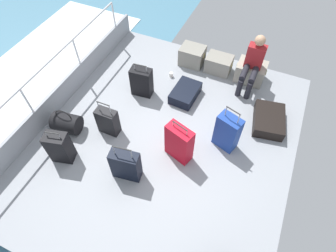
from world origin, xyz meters
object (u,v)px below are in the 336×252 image
cargo_crate_0 (192,56)px  cargo_crate_2 (251,72)px  suitcase_2 (227,132)px  paper_cup (171,75)px  suitcase_0 (108,121)px  suitcase_6 (269,120)px  suitcase_5 (185,93)px  suitcase_1 (142,82)px  suitcase_3 (60,147)px  suitcase_4 (126,165)px  suitcase_7 (179,143)px  passenger_seated (253,63)px  cargo_crate_1 (219,64)px  duffel_bag (67,123)px

cargo_crate_0 → cargo_crate_2: (1.29, 0.02, -0.01)m
suitcase_2 → paper_cup: bearing=142.1°
suitcase_0 → suitcase_2: 2.07m
suitcase_2 → suitcase_6: 1.00m
suitcase_2 → suitcase_5: suitcase_2 is taller
cargo_crate_0 → suitcase_1: bearing=-114.6°
suitcase_3 → paper_cup: bearing=71.4°
cargo_crate_2 → suitcase_4: 3.27m
suitcase_7 → suitcase_0: bearing=-178.6°
suitcase_1 → paper_cup: (0.34, 0.67, -0.25)m
passenger_seated → suitcase_0: passenger_seated is taller
cargo_crate_2 → suitcase_7: suitcase_7 is taller
suitcase_0 → suitcase_2: suitcase_2 is taller
suitcase_3 → suitcase_5: (1.35, 2.14, -0.20)m
suitcase_5 → cargo_crate_2: bearing=44.8°
suitcase_2 → passenger_seated: bearing=90.5°
suitcase_1 → suitcase_4: (0.62, -1.74, -0.00)m
cargo_crate_1 → suitcase_7: bearing=-88.9°
cargo_crate_0 → suitcase_2: size_ratio=0.59×
suitcase_0 → duffel_bag: suitcase_0 is taller
suitcase_0 → suitcase_7: bearing=1.4°
paper_cup → cargo_crate_2: bearing=21.6°
cargo_crate_0 → suitcase_4: bearing=-89.3°
suitcase_1 → suitcase_0: bearing=-95.7°
cargo_crate_2 → suitcase_2: suitcase_2 is taller
suitcase_0 → suitcase_6: size_ratio=0.90×
suitcase_2 → suitcase_4: 1.75m
suitcase_4 → duffel_bag: bearing=165.3°
suitcase_3 → suitcase_4: bearing=7.5°
suitcase_1 → duffel_bag: bearing=-121.0°
cargo_crate_0 → suitcase_1: (-0.58, -1.26, 0.10)m
suitcase_0 → cargo_crate_0: bearing=73.7°
duffel_bag → suitcase_0: bearing=21.1°
suitcase_1 → suitcase_6: suitcase_1 is taller
passenger_seated → suitcase_1: 2.18m
suitcase_7 → duffel_bag: size_ratio=1.55×
cargo_crate_2 → duffel_bag: 3.76m
cargo_crate_0 → suitcase_0: bearing=-106.3°
cargo_crate_1 → suitcase_6: bearing=-38.4°
cargo_crate_2 → suitcase_6: size_ratio=0.74×
suitcase_3 → suitcase_4: 1.15m
duffel_bag → suitcase_4: bearing=-14.7°
cargo_crate_2 → suitcase_5: cargo_crate_2 is taller
suitcase_3 → suitcase_5: suitcase_3 is taller
suitcase_4 → suitcase_2: bearing=43.8°
cargo_crate_1 → suitcase_3: suitcase_3 is taller
suitcase_7 → cargo_crate_0: bearing=105.7°
cargo_crate_0 → suitcase_2: (1.30, -1.79, 0.15)m
suitcase_5 → suitcase_7: suitcase_7 is taller
suitcase_4 → suitcase_5: bearing=84.0°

